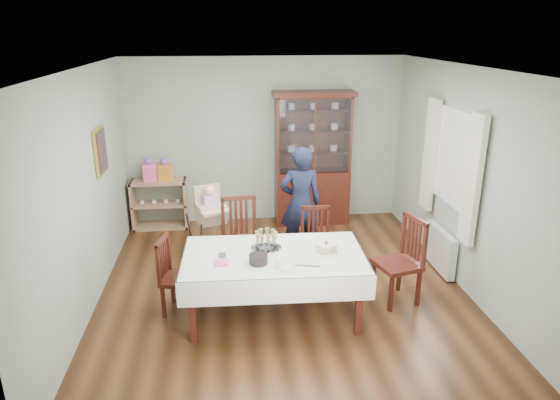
{
  "coord_description": "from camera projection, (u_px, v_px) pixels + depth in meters",
  "views": [
    {
      "loc": [
        -0.66,
        -5.53,
        3.12
      ],
      "look_at": [
        -0.01,
        0.2,
        1.12
      ],
      "focal_mm": 32.0,
      "sensor_mm": 36.0,
      "label": 1
    }
  ],
  "objects": [
    {
      "name": "room_shell",
      "position": [
        278.0,
        147.0,
        6.22
      ],
      "size": [
        5.0,
        5.0,
        5.0
      ],
      "color": "#9EAA99",
      "rests_on": "floor"
    },
    {
      "name": "curtain_left",
      "position": [
        473.0,
        180.0,
        5.74
      ],
      "size": [
        0.07,
        0.3,
        1.55
      ],
      "primitive_type": "cube",
      "color": "silver",
      "rests_on": "room_shell"
    },
    {
      "name": "window",
      "position": [
        455.0,
        159.0,
        6.29
      ],
      "size": [
        0.04,
        1.02,
        1.22
      ],
      "primitive_type": "cube",
      "color": "white",
      "rests_on": "room_shell"
    },
    {
      "name": "curtain_right",
      "position": [
        430.0,
        155.0,
        6.9
      ],
      "size": [
        0.07,
        0.3,
        1.55
      ],
      "primitive_type": "cube",
      "color": "silver",
      "rests_on": "room_shell"
    },
    {
      "name": "radiator",
      "position": [
        440.0,
        249.0,
        6.69
      ],
      "size": [
        0.1,
        0.8,
        0.55
      ],
      "primitive_type": "cube",
      "color": "white",
      "rests_on": "floor"
    },
    {
      "name": "gift_bag_orange",
      "position": [
        165.0,
        171.0,
        7.92
      ],
      "size": [
        0.23,
        0.19,
        0.37
      ],
      "color": "orange",
      "rests_on": "sideboard"
    },
    {
      "name": "champagne_tray",
      "position": [
        266.0,
        243.0,
        5.59
      ],
      "size": [
        0.34,
        0.34,
        0.21
      ],
      "color": "silver",
      "rests_on": "dining_table"
    },
    {
      "name": "chair_end_left",
      "position": [
        180.0,
        290.0,
        5.71
      ],
      "size": [
        0.49,
        0.49,
        0.9
      ],
      "rotation": [
        0.0,
        0.0,
        1.34
      ],
      "color": "#461D11",
      "rests_on": "floor"
    },
    {
      "name": "dining_table",
      "position": [
        274.0,
        285.0,
        5.6
      ],
      "size": [
        2.04,
        1.22,
        0.76
      ],
      "rotation": [
        0.0,
        0.0,
        -0.04
      ],
      "color": "#461D11",
      "rests_on": "floor"
    },
    {
      "name": "birthday_cake",
      "position": [
        326.0,
        248.0,
        5.52
      ],
      "size": [
        0.27,
        0.27,
        0.18
      ],
      "color": "white",
      "rests_on": "dining_table"
    },
    {
      "name": "picture_frame",
      "position": [
        100.0,
        151.0,
        6.26
      ],
      "size": [
        0.04,
        0.48,
        0.58
      ],
      "primitive_type": "cube",
      "color": "gold",
      "rests_on": "room_shell"
    },
    {
      "name": "chair_end_right",
      "position": [
        397.0,
        277.0,
        5.93
      ],
      "size": [
        0.58,
        0.58,
        1.04
      ],
      "rotation": [
        0.0,
        0.0,
        -1.29
      ],
      "color": "#461D11",
      "rests_on": "floor"
    },
    {
      "name": "plate_stack_dark",
      "position": [
        258.0,
        259.0,
        5.25
      ],
      "size": [
        0.21,
        0.21,
        0.1
      ],
      "primitive_type": "cylinder",
      "rotation": [
        0.0,
        0.0,
        -0.04
      ],
      "color": "black",
      "rests_on": "dining_table"
    },
    {
      "name": "woman",
      "position": [
        300.0,
        203.0,
        6.93
      ],
      "size": [
        0.59,
        0.4,
        1.61
      ],
      "primitive_type": "imported",
      "rotation": [
        0.0,
        0.0,
        3.16
      ],
      "color": "black",
      "rests_on": "floor"
    },
    {
      "name": "gift_bag_pink",
      "position": [
        149.0,
        171.0,
        7.89
      ],
      "size": [
        0.23,
        0.17,
        0.39
      ],
      "color": "#F05895",
      "rests_on": "sideboard"
    },
    {
      "name": "cake_knife",
      "position": [
        305.0,
        266.0,
        5.2
      ],
      "size": [
        0.31,
        0.1,
        0.01
      ],
      "primitive_type": "cube",
      "rotation": [
        0.0,
        0.0,
        -0.25
      ],
      "color": "silver",
      "rests_on": "dining_table"
    },
    {
      "name": "chair_far_left",
      "position": [
        242.0,
        256.0,
        6.47
      ],
      "size": [
        0.52,
        0.52,
        1.06
      ],
      "rotation": [
        0.0,
        0.0,
        0.09
      ],
      "color": "#461D11",
      "rests_on": "floor"
    },
    {
      "name": "napkin_stack",
      "position": [
        221.0,
        263.0,
        5.25
      ],
      "size": [
        0.15,
        0.15,
        0.02
      ],
      "primitive_type": "cube",
      "rotation": [
        0.0,
        0.0,
        0.07
      ],
      "color": "#F05895",
      "rests_on": "dining_table"
    },
    {
      "name": "chair_far_right",
      "position": [
        316.0,
        254.0,
        6.63
      ],
      "size": [
        0.42,
        0.42,
        0.88
      ],
      "rotation": [
        0.0,
        0.0,
        -0.05
      ],
      "color": "#461D11",
      "rests_on": "floor"
    },
    {
      "name": "floor",
      "position": [
        283.0,
        289.0,
        6.28
      ],
      "size": [
        5.0,
        5.0,
        0.0
      ],
      "primitive_type": "plane",
      "color": "#593319",
      "rests_on": "ground"
    },
    {
      "name": "sideboard",
      "position": [
        160.0,
        204.0,
        8.11
      ],
      "size": [
        0.9,
        0.38,
        0.8
      ],
      "color": "tan",
      "rests_on": "floor"
    },
    {
      "name": "cutlery",
      "position": [
        220.0,
        255.0,
        5.43
      ],
      "size": [
        0.1,
        0.14,
        0.01
      ],
      "primitive_type": null,
      "rotation": [
        0.0,
        0.0,
        0.03
      ],
      "color": "silver",
      "rests_on": "dining_table"
    },
    {
      "name": "high_chair",
      "position": [
        212.0,
        232.0,
        6.93
      ],
      "size": [
        0.63,
        0.63,
        1.11
      ],
      "rotation": [
        0.0,
        0.0,
        0.35
      ],
      "color": "black",
      "rests_on": "floor"
    },
    {
      "name": "china_cabinet",
      "position": [
        312.0,
        157.0,
        8.11
      ],
      "size": [
        1.3,
        0.48,
        2.18
      ],
      "color": "#461D11",
      "rests_on": "floor"
    },
    {
      "name": "plate_stack_white",
      "position": [
        286.0,
        263.0,
        5.18
      ],
      "size": [
        0.23,
        0.23,
        0.09
      ],
      "primitive_type": "cylinder",
      "rotation": [
        0.0,
        0.0,
        -0.12
      ],
      "color": "white",
      "rests_on": "dining_table"
    }
  ]
}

